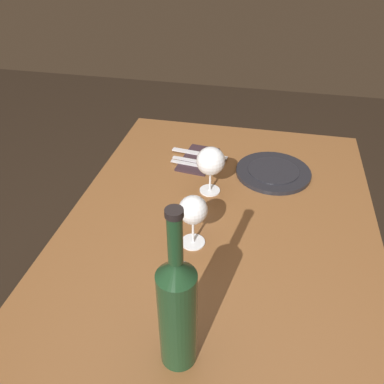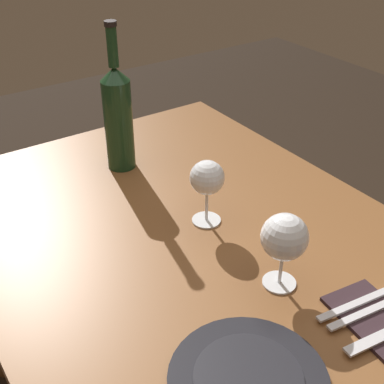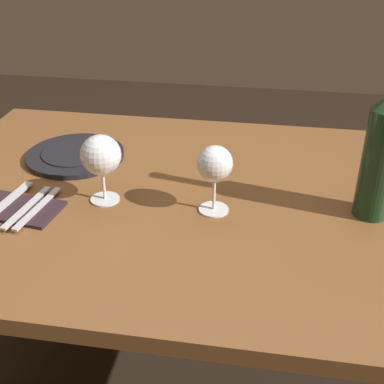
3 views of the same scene
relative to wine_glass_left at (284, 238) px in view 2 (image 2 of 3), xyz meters
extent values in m
cube|color=brown|center=(-0.18, -0.06, -0.13)|extent=(1.30, 0.90, 0.04)
cylinder|color=brown|center=(-0.76, 0.32, -0.50)|extent=(0.06, 0.06, 0.70)
cylinder|color=white|center=(0.00, 0.00, -0.11)|extent=(0.07, 0.07, 0.00)
cylinder|color=white|center=(0.00, 0.00, -0.07)|extent=(0.01, 0.01, 0.07)
sphere|color=white|center=(0.00, 0.00, 0.00)|extent=(0.09, 0.09, 0.09)
cylinder|color=beige|center=(0.00, 0.00, 0.00)|extent=(0.07, 0.07, 0.02)
cylinder|color=white|center=(-0.25, 0.00, -0.11)|extent=(0.07, 0.07, 0.00)
cylinder|color=white|center=(-0.25, 0.00, -0.07)|extent=(0.01, 0.01, 0.08)
sphere|color=white|center=(-0.25, 0.00, 0.01)|extent=(0.08, 0.08, 0.08)
cylinder|color=beige|center=(-0.25, 0.00, 0.00)|extent=(0.06, 0.06, 0.02)
cylinder|color=#19381E|center=(-0.58, -0.04, 0.01)|extent=(0.07, 0.07, 0.24)
cone|color=#19381E|center=(-0.58, -0.04, 0.15)|extent=(0.07, 0.07, 0.03)
cylinder|color=#19381E|center=(-0.58, -0.04, 0.21)|extent=(0.03, 0.03, 0.10)
cylinder|color=black|center=(-0.58, -0.04, 0.27)|extent=(0.03, 0.03, 0.01)
cylinder|color=black|center=(0.14, -0.20, -0.10)|extent=(0.25, 0.25, 0.01)
cylinder|color=black|center=(0.14, -0.20, -0.09)|extent=(0.17, 0.17, 0.00)
cube|color=#2D1E23|center=(0.18, 0.07, -0.11)|extent=(0.20, 0.13, 0.01)
cube|color=silver|center=(0.15, 0.07, -0.10)|extent=(0.04, 0.18, 0.00)
cube|color=silver|center=(0.13, 0.07, -0.10)|extent=(0.04, 0.18, 0.00)
camera|label=1|loc=(-1.03, -0.16, 0.64)|focal=37.22mm
camera|label=2|loc=(0.53, -0.56, 0.58)|focal=48.53mm
camera|label=3|loc=(-0.36, 0.96, 0.49)|focal=48.14mm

